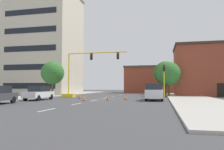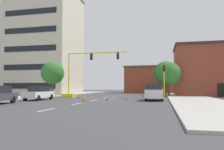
{
  "view_description": "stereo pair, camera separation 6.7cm",
  "coord_description": "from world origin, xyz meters",
  "views": [
    {
      "loc": [
        7.87,
        -28.13,
        1.65
      ],
      "look_at": [
        0.56,
        4.31,
        3.41
      ],
      "focal_mm": 35.11,
      "sensor_mm": 36.0,
      "label": 1
    },
    {
      "loc": [
        7.93,
        -28.11,
        1.65
      ],
      "look_at": [
        0.56,
        4.31,
        3.41
      ],
      "focal_mm": 35.11,
      "sensor_mm": 36.0,
      "label": 2
    }
  ],
  "objects": [
    {
      "name": "building_brick_center",
      "position": [
        5.47,
        30.01,
        3.44
      ],
      "size": [
        13.74,
        8.84,
        6.85
      ],
      "color": "brown",
      "rests_on": "ground_plane"
    },
    {
      "name": "sedan_white_mid_left",
      "position": [
        -6.75,
        -3.92,
        0.89
      ],
      "size": [
        1.89,
        4.51,
        1.74
      ],
      "color": "white",
      "rests_on": "ground_plane"
    },
    {
      "name": "lane_stripe_seg_5",
      "position": [
        0.0,
        13.5,
        0.0
      ],
      "size": [
        0.16,
        2.4,
        0.01
      ],
      "primitive_type": "cube",
      "color": "silver",
      "rests_on": "ground_plane"
    },
    {
      "name": "building_tall_left",
      "position": [
        -16.88,
        14.93,
        10.95
      ],
      "size": [
        14.01,
        11.95,
        21.88
      ],
      "color": "beige",
      "rests_on": "ground_plane"
    },
    {
      "name": "lane_stripe_seg_1",
      "position": [
        0.0,
        -8.5,
        0.0
      ],
      "size": [
        0.16,
        2.4,
        0.01
      ],
      "primitive_type": "cube",
      "color": "silver",
      "rests_on": "ground_plane"
    },
    {
      "name": "traffic_cone_roadside_d",
      "position": [
        -3.18,
        0.54,
        0.34
      ],
      "size": [
        0.36,
        0.36,
        0.7
      ],
      "color": "black",
      "rests_on": "ground_plane"
    },
    {
      "name": "traffic_cone_roadside_c",
      "position": [
        3.43,
        -0.51,
        0.31
      ],
      "size": [
        0.36,
        0.36,
        0.62
      ],
      "color": "black",
      "rests_on": "ground_plane"
    },
    {
      "name": "lane_stripe_seg_3",
      "position": [
        0.0,
        2.5,
        0.0
      ],
      "size": [
        0.16,
        2.4,
        0.01
      ],
      "primitive_type": "cube",
      "color": "silver",
      "rests_on": "ground_plane"
    },
    {
      "name": "lane_stripe_seg_4",
      "position": [
        0.0,
        8.0,
        0.0
      ],
      "size": [
        0.16,
        2.4,
        0.01
      ],
      "primitive_type": "cube",
      "color": "silver",
      "rests_on": "ground_plane"
    },
    {
      "name": "sidewalk_right",
      "position": [
        11.79,
        8.0,
        0.07
      ],
      "size": [
        6.0,
        56.0,
        0.14
      ],
      "primitive_type": "cube",
      "color": "#B2ADA3",
      "rests_on": "ground_plane"
    },
    {
      "name": "building_row_right",
      "position": [
        17.09,
        13.94,
        4.53
      ],
      "size": [
        13.68,
        8.91,
        9.05
      ],
      "color": "brown",
      "rests_on": "ground_plane"
    },
    {
      "name": "pickup_truck_white",
      "position": [
        7.03,
        -1.36,
        0.97
      ],
      "size": [
        2.1,
        5.43,
        1.99
      ],
      "color": "white",
      "rests_on": "ground_plane"
    },
    {
      "name": "traffic_cone_roadside_a",
      "position": [
        1.51,
        -2.33,
        0.33
      ],
      "size": [
        0.36,
        0.36,
        0.68
      ],
      "color": "black",
      "rests_on": "ground_plane"
    },
    {
      "name": "tree_right_far",
      "position": [
        8.82,
        19.58,
        4.48
      ],
      "size": [
        5.07,
        5.07,
        7.02
      ],
      "color": "brown",
      "rests_on": "ground_plane"
    },
    {
      "name": "traffic_light_pole_right",
      "position": [
        8.28,
        4.47,
        3.53
      ],
      "size": [
        0.32,
        0.47,
        4.8
      ],
      "color": "yellow",
      "rests_on": "ground_plane"
    },
    {
      "name": "traffic_signal_gantry",
      "position": [
        -4.74,
        3.33,
        2.3
      ],
      "size": [
        10.01,
        1.2,
        6.83
      ],
      "color": "yellow",
      "rests_on": "ground_plane"
    },
    {
      "name": "tree_left_near",
      "position": [
        -9.8,
        5.21,
        3.93
      ],
      "size": [
        3.83,
        3.83,
        5.86
      ],
      "color": "brown",
      "rests_on": "ground_plane"
    },
    {
      "name": "traffic_cone_roadside_b",
      "position": [
        -0.85,
        -4.09,
        0.33
      ],
      "size": [
        0.36,
        0.36,
        0.66
      ],
      "color": "black",
      "rests_on": "ground_plane"
    },
    {
      "name": "ground_plane",
      "position": [
        0.0,
        0.0,
        0.0
      ],
      "size": [
        160.0,
        160.0,
        0.0
      ],
      "primitive_type": "plane",
      "color": "#424244"
    },
    {
      "name": "lane_stripe_seg_0",
      "position": [
        0.0,
        -14.0,
        0.0
      ],
      "size": [
        0.16,
        2.4,
        0.01
      ],
      "primitive_type": "cube",
      "color": "silver",
      "rests_on": "ground_plane"
    },
    {
      "name": "lane_stripe_seg_2",
      "position": [
        0.0,
        -3.0,
        0.0
      ],
      "size": [
        0.16,
        2.4,
        0.01
      ],
      "primitive_type": "cube",
      "color": "silver",
      "rests_on": "ground_plane"
    },
    {
      "name": "sidewalk_left",
      "position": [
        -11.79,
        8.0,
        0.07
      ],
      "size": [
        6.0,
        56.0,
        0.14
      ],
      "primitive_type": "cube",
      "color": "#B2ADA3",
      "rests_on": "ground_plane"
    },
    {
      "name": "tree_right_mid",
      "position": [
        9.03,
        8.66,
        3.73
      ],
      "size": [
        3.97,
        3.97,
        5.72
      ],
      "color": "#4C3823",
      "rests_on": "ground_plane"
    }
  ]
}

